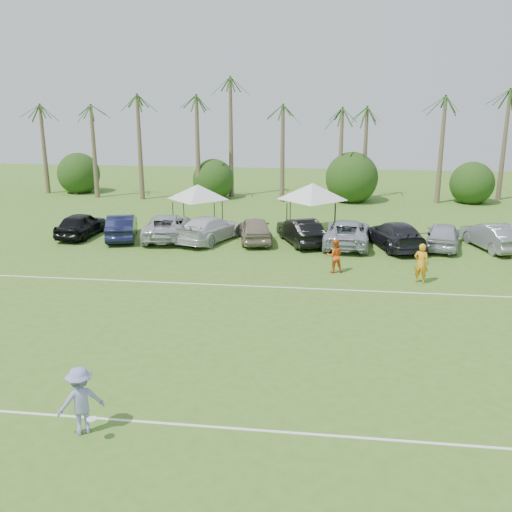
# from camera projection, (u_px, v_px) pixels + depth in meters

# --- Properties ---
(ground) EXTENTS (120.00, 120.00, 0.00)m
(ground) POSITION_uv_depth(u_px,v_px,m) (146.00, 469.00, 13.85)
(ground) COLOR #416A1F
(ground) RESTS_ON ground
(field_lines) EXTENTS (80.00, 12.10, 0.01)m
(field_lines) POSITION_uv_depth(u_px,v_px,m) (213.00, 336.00, 21.48)
(field_lines) COLOR white
(field_lines) RESTS_ON ground
(palm_tree_0) EXTENTS (2.40, 2.40, 8.90)m
(palm_tree_0) POSITION_uv_depth(u_px,v_px,m) (37.00, 110.00, 50.83)
(palm_tree_0) COLOR brown
(palm_tree_0) RESTS_ON ground
(palm_tree_1) EXTENTS (2.40, 2.40, 9.90)m
(palm_tree_1) POSITION_uv_depth(u_px,v_px,m) (90.00, 100.00, 49.97)
(palm_tree_1) COLOR brown
(palm_tree_1) RESTS_ON ground
(palm_tree_2) EXTENTS (2.40, 2.40, 10.90)m
(palm_tree_2) POSITION_uv_depth(u_px,v_px,m) (144.00, 90.00, 49.11)
(palm_tree_2) COLOR brown
(palm_tree_2) RESTS_ON ground
(palm_tree_3) EXTENTS (2.40, 2.40, 11.90)m
(palm_tree_3) POSITION_uv_depth(u_px,v_px,m) (189.00, 79.00, 48.38)
(palm_tree_3) COLOR brown
(palm_tree_3) RESTS_ON ground
(palm_tree_4) EXTENTS (2.40, 2.40, 8.90)m
(palm_tree_4) POSITION_uv_depth(u_px,v_px,m) (236.00, 111.00, 48.58)
(palm_tree_4) COLOR brown
(palm_tree_4) RESTS_ON ground
(palm_tree_5) EXTENTS (2.40, 2.40, 9.90)m
(palm_tree_5) POSITION_uv_depth(u_px,v_px,m) (283.00, 100.00, 47.84)
(palm_tree_5) COLOR brown
(palm_tree_5) RESTS_ON ground
(palm_tree_6) EXTENTS (2.40, 2.40, 10.90)m
(palm_tree_6) POSITION_uv_depth(u_px,v_px,m) (331.00, 90.00, 47.11)
(palm_tree_6) COLOR brown
(palm_tree_6) RESTS_ON ground
(palm_tree_7) EXTENTS (2.40, 2.40, 11.90)m
(palm_tree_7) POSITION_uv_depth(u_px,v_px,m) (381.00, 79.00, 46.38)
(palm_tree_7) COLOR brown
(palm_tree_7) RESTS_ON ground
(palm_tree_8) EXTENTS (2.40, 2.40, 8.90)m
(palm_tree_8) POSITION_uv_depth(u_px,v_px,m) (441.00, 112.00, 46.46)
(palm_tree_8) COLOR brown
(palm_tree_8) RESTS_ON ground
(palm_tree_9) EXTENTS (2.40, 2.40, 9.90)m
(palm_tree_9) POSITION_uv_depth(u_px,v_px,m) (507.00, 101.00, 45.60)
(palm_tree_9) COLOR brown
(palm_tree_9) RESTS_ON ground
(bush_tree_0) EXTENTS (4.00, 4.00, 4.00)m
(bush_tree_0) POSITION_uv_depth(u_px,v_px,m) (79.00, 173.00, 52.95)
(bush_tree_0) COLOR brown
(bush_tree_0) RESTS_ON ground
(bush_tree_1) EXTENTS (4.00, 4.00, 4.00)m
(bush_tree_1) POSITION_uv_depth(u_px,v_px,m) (216.00, 176.00, 51.33)
(bush_tree_1) COLOR brown
(bush_tree_1) RESTS_ON ground
(bush_tree_2) EXTENTS (4.00, 4.00, 4.00)m
(bush_tree_2) POSITION_uv_depth(u_px,v_px,m) (351.00, 178.00, 49.83)
(bush_tree_2) COLOR brown
(bush_tree_2) RESTS_ON ground
(bush_tree_3) EXTENTS (4.00, 4.00, 4.00)m
(bush_tree_3) POSITION_uv_depth(u_px,v_px,m) (470.00, 180.00, 48.58)
(bush_tree_3) COLOR brown
(bush_tree_3) RESTS_ON ground
(sideline_player_a) EXTENTS (0.84, 0.70, 1.95)m
(sideline_player_a) POSITION_uv_depth(u_px,v_px,m) (421.00, 263.00, 27.40)
(sideline_player_a) COLOR orange
(sideline_player_a) RESTS_ON ground
(sideline_player_b) EXTENTS (0.96, 0.82, 1.75)m
(sideline_player_b) POSITION_uv_depth(u_px,v_px,m) (335.00, 256.00, 29.05)
(sideline_player_b) COLOR #DB5718
(sideline_player_b) RESTS_ON ground
(canopy_tent_left) EXTENTS (4.29, 4.29, 3.48)m
(canopy_tent_left) POSITION_uv_depth(u_px,v_px,m) (198.00, 185.00, 38.32)
(canopy_tent_left) COLOR black
(canopy_tent_left) RESTS_ON ground
(canopy_tent_right) EXTENTS (4.69, 4.69, 3.80)m
(canopy_tent_right) POSITION_uv_depth(u_px,v_px,m) (313.00, 183.00, 37.04)
(canopy_tent_right) COLOR black
(canopy_tent_right) RESTS_ON ground
(frisbee_player) EXTENTS (1.41, 1.27, 1.90)m
(frisbee_player) POSITION_uv_depth(u_px,v_px,m) (81.00, 401.00, 15.12)
(frisbee_player) COLOR #8486BC
(frisbee_player) RESTS_ON ground
(parked_car_0) EXTENTS (1.99, 4.66, 1.57)m
(parked_car_0) POSITION_uv_depth(u_px,v_px,m) (81.00, 225.00, 36.47)
(parked_car_0) COLOR black
(parked_car_0) RESTS_ON ground
(parked_car_1) EXTENTS (2.89, 5.03, 1.57)m
(parked_car_1) POSITION_uv_depth(u_px,v_px,m) (122.00, 227.00, 35.89)
(parked_car_1) COLOR #121533
(parked_car_1) RESTS_ON ground
(parked_car_2) EXTENTS (3.38, 5.96, 1.57)m
(parked_car_2) POSITION_uv_depth(u_px,v_px,m) (167.00, 226.00, 35.97)
(parked_car_2) COLOR #ABACB2
(parked_car_2) RESTS_ON ground
(parked_car_3) EXTENTS (3.94, 5.83, 1.57)m
(parked_car_3) POSITION_uv_depth(u_px,v_px,m) (210.00, 229.00, 35.34)
(parked_car_3) COLOR silver
(parked_car_3) RESTS_ON ground
(parked_car_4) EXTENTS (2.81, 4.90, 1.57)m
(parked_car_4) POSITION_uv_depth(u_px,v_px,m) (255.00, 229.00, 35.16)
(parked_car_4) COLOR gray
(parked_car_4) RESTS_ON ground
(parked_car_5) EXTENTS (3.36, 5.03, 1.57)m
(parked_car_5) POSITION_uv_depth(u_px,v_px,m) (301.00, 231.00, 34.78)
(parked_car_5) COLOR black
(parked_car_5) RESTS_ON ground
(parked_car_6) EXTENTS (2.97, 5.80, 1.57)m
(parked_car_6) POSITION_uv_depth(u_px,v_px,m) (347.00, 233.00, 34.34)
(parked_car_6) COLOR #9CA1AB
(parked_car_6) RESTS_ON ground
(parked_car_7) EXTENTS (3.59, 5.80, 1.57)m
(parked_car_7) POSITION_uv_depth(u_px,v_px,m) (395.00, 235.00, 33.76)
(parked_car_7) COLOR black
(parked_car_7) RESTS_ON ground
(parked_car_8) EXTENTS (2.78, 4.89, 1.57)m
(parked_car_8) POSITION_uv_depth(u_px,v_px,m) (443.00, 235.00, 33.70)
(parked_car_8) COLOR #A8AAB5
(parked_car_8) RESTS_ON ground
(parked_car_9) EXTENTS (2.96, 5.04, 1.57)m
(parked_car_9) POSITION_uv_depth(u_px,v_px,m) (492.00, 236.00, 33.52)
(parked_car_9) COLOR gray
(parked_car_9) RESTS_ON ground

